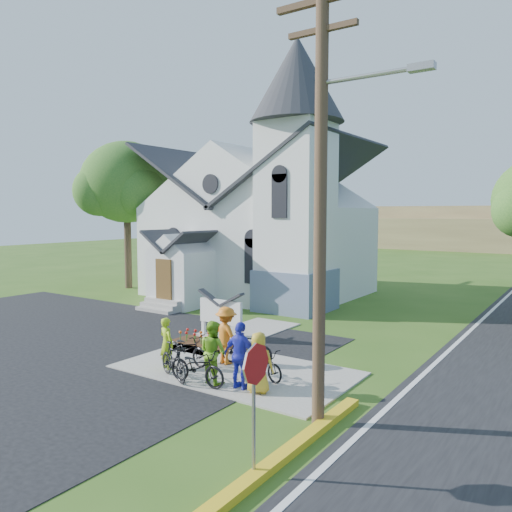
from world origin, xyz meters
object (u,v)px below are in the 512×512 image
Objects in this scene: bike_3 at (246,348)px; bike_2 at (197,367)px; cyclist_2 at (241,355)px; bike_4 at (262,363)px; cyclist_0 at (167,343)px; cyclist_1 at (213,352)px; church_sign at (221,312)px; bike_0 at (187,348)px; bike_1 at (173,361)px; utility_pole at (323,182)px; cyclist_3 at (226,335)px; cyclist_4 at (259,363)px; stop_sign at (255,381)px.

bike_2 is at bearing 161.55° from bike_3.
cyclist_2 reaches higher than bike_4.
cyclist_0 is 2.45m from bike_3.
bike_3 is (-0.19, 1.86, -0.36)m from cyclist_1.
church_sign is 5.14m from bike_2.
bike_0 is 1.46m from bike_1.
bike_3 is (-3.88, 2.57, -4.85)m from utility_pole.
cyclist_3 is 1.12× the size of cyclist_4.
cyclist_1 is at bearing -17.74° from cyclist_4.
stop_sign reaches higher than cyclist_0.
cyclist_0 is 1.04m from bike_1.
bike_1 reaches higher than bike_3.
cyclist_2 is at bearing -53.69° from bike_1.
cyclist_1 is at bearing 168.82° from bike_3.
stop_sign is 7.12m from bike_0.
bike_0 is 1.09× the size of bike_4.
bike_4 is at bearing -148.96° from cyclist_0.
cyclist_1 is at bearing 125.20° from cyclist_3.
cyclist_2 is at bearing -70.33° from bike_2.
utility_pole is 4.52m from stop_sign.
stop_sign is 6.70m from bike_3.
utility_pole is at bearing 91.49° from stop_sign.
utility_pole is at bearing -101.08° from bike_0.
bike_4 is at bearing -30.83° from bike_1.
bike_0 is 0.97× the size of bike_2.
cyclist_3 is (0.35, 1.98, 0.39)m from bike_1.
utility_pole reaches higher than cyclist_1.
utility_pole is at bearing 141.44° from cyclist_4.
cyclist_0 is 3.02m from bike_4.
stop_sign is 1.47× the size of bike_3.
bike_0 is at bearing -33.81° from cyclist_4.
utility_pole reaches higher than cyclist_0.
bike_0 is at bearing 108.21° from bike_4.
bike_1 reaches higher than bike_4.
bike_2 is at bearing 175.90° from cyclist_0.
cyclist_4 reaches higher than bike_0.
bike_0 is (-5.54, 4.29, -1.25)m from stop_sign.
cyclist_0 is 1.94m from cyclist_1.
bike_2 is 1.11× the size of bike_3.
bike_4 is (2.05, 1.44, -0.07)m from bike_1.
bike_1 is at bearing 140.19° from bike_4.
cyclist_3 is (1.03, 0.69, 0.42)m from bike_0.
bike_1 is 2.05m from cyclist_3.
church_sign reaches higher than bike_4.
bike_0 is 2.03m from cyclist_1.
cyclist_3 is (2.12, -2.42, -0.08)m from church_sign.
cyclist_0 is 0.97× the size of cyclist_4.
church_sign is at bearing 45.89° from bike_1.
bike_4 is (0.01, 1.00, -0.47)m from cyclist_2.
stop_sign reaches higher than bike_3.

